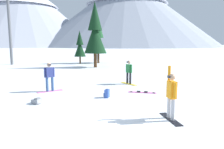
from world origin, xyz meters
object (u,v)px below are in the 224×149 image
Objects in this scene: snowboarder_background at (129,72)px; pine_tree_tall at (95,32)px; pine_tree_short at (98,39)px; pine_tree_broad at (80,46)px; backpack_blue at (107,94)px; backpack_grey at (37,101)px; snowboarder_midground at (49,76)px; snowboarder_foreground at (171,95)px; ski_lift_tower at (9,14)px; loose_snowboard_near_left at (142,92)px.

pine_tree_tall reaches higher than snowboarder_background.
pine_tree_short is 1.39× the size of pine_tree_broad.
pine_tree_tall reaches higher than backpack_blue.
backpack_grey is at bearing -127.86° from snowboarder_background.
snowboarder_background is (4.65, 2.86, -0.03)m from snowboarder_midground.
snowboarder_background is 16.99m from pine_tree_short.
snowboarder_foreground reaches higher than backpack_grey.
backpack_grey is 0.09× the size of pine_tree_short.
ski_lift_tower is at bearing 132.52° from backpack_blue.
snowboarder_foreground is 24.13m from pine_tree_short.
snowboarder_background is 2.90m from loose_snowboard_near_left.
ski_lift_tower is (-15.13, 16.50, 6.44)m from backpack_blue.
snowboarder_foreground is 3.67× the size of backpack_grey.
loose_snowboard_near_left is at bearing -71.98° from snowboarder_background.
snowboarder_midground is 1.03× the size of snowboarder_background.
ski_lift_tower is (-8.94, -2.19, 4.14)m from pine_tree_broad.
loose_snowboard_near_left is 0.15× the size of ski_lift_tower.
backpack_blue is 0.10× the size of pine_tree_broad.
snowboarder_background is 0.22× the size of pine_tree_tall.
loose_snowboard_near_left is at bearing 34.65° from backpack_blue.
snowboarder_foreground is 1.20× the size of snowboarder_background.
pine_tree_broad reaches higher than backpack_blue.
ski_lift_tower is (-11.92, 2.18, 2.46)m from pine_tree_tall.
backpack_grey reaches higher than loose_snowboard_near_left.
backpack_blue is at bearing -71.68° from pine_tree_broad.
pine_tree_broad reaches higher than backpack_grey.
pine_tree_short is at bearing 95.89° from pine_tree_tall.
snowboarder_midground is 0.37× the size of pine_tree_broad.
backpack_grey is at bearing -154.61° from backpack_blue.
snowboarder_background is 3.05× the size of backpack_grey.
pine_tree_broad is (-7.26, 14.72, 1.64)m from snowboarder_background.
pine_tree_broad reaches higher than snowboarder_midground.
pine_tree_tall is at bearing 112.43° from snowboarder_background.
snowboarder_foreground reaches higher than loose_snowboard_near_left.
pine_tree_short reaches higher than backpack_blue.
snowboarder_foreground reaches higher than snowboarder_midground.
snowboarder_foreground is 0.44× the size of pine_tree_broad.
snowboarder_foreground is at bearing -47.40° from ski_lift_tower.
snowboarder_background is 16.49m from pine_tree_broad.
loose_snowboard_near_left is at bearing 29.08° from backpack_grey.
ski_lift_tower is at bearing 169.66° from pine_tree_tall.
loose_snowboard_near_left is 0.26× the size of pine_tree_short.
snowboarder_foreground is 4.29× the size of backpack_blue.
snowboarder_background is 6.97m from backpack_grey.
loose_snowboard_near_left is 23.76m from ski_lift_tower.
snowboarder_foreground reaches higher than backpack_blue.
ski_lift_tower is at bearing 132.60° from snowboarder_foreground.
backpack_grey is 22.57m from ski_lift_tower.
snowboarder_background is 21.28m from ski_lift_tower.
pine_tree_tall reaches higher than snowboarder_midground.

